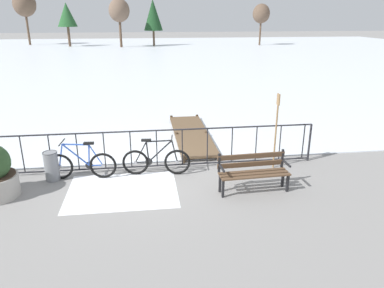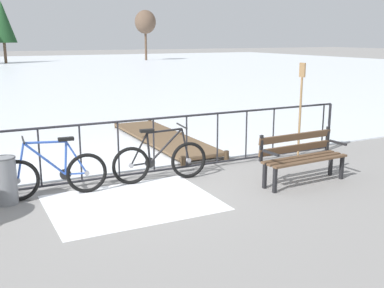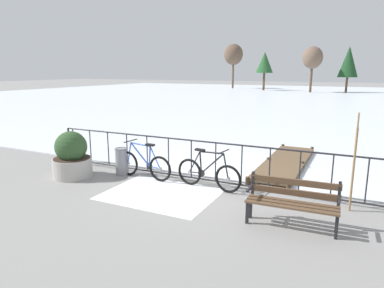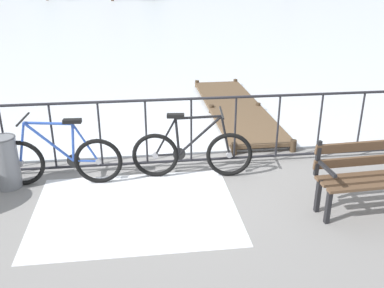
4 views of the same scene
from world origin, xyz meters
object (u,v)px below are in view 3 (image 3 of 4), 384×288
Objects in this scene: bicycle_near_railing at (144,165)px; bicycle_second at (208,174)px; oar_upright at (355,156)px; planter_with_shrub at (72,157)px; trash_bin at (122,161)px; park_bench at (293,199)px.

bicycle_second is at bearing 0.11° from bicycle_near_railing.
oar_upright reaches higher than bicycle_near_railing.
planter_with_shrub is 1.30m from trash_bin.
bicycle_second is 1.40× the size of planter_with_shrub.
oar_upright is at bearing 0.46° from bicycle_near_railing.
bicycle_near_railing is 1.40× the size of planter_with_shrub.
bicycle_second is 1.05× the size of park_bench.
park_bench is 0.82× the size of oar_upright.
park_bench is at bearing -16.18° from bicycle_near_railing.
oar_upright is at bearing 0.68° from bicycle_second.
bicycle_second is 2.45m from park_bench.
oar_upright is at bearing 52.01° from park_bench.
park_bench is at bearing -13.94° from trash_bin.
planter_with_shrub is at bearing -173.50° from oar_upright.
park_bench is 5.76m from planter_with_shrub.
planter_with_shrub is at bearing -157.81° from bicycle_near_railing.
oar_upright is at bearing 6.50° from planter_with_shrub.
trash_bin is (1.06, 0.73, -0.17)m from planter_with_shrub.
oar_upright reaches higher than trash_bin.
planter_with_shrub is (-5.75, 0.43, 0.03)m from park_bench.
bicycle_near_railing reaches higher than trash_bin.
bicycle_second is at bearing 11.39° from planter_with_shrub.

